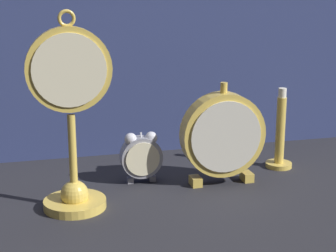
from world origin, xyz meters
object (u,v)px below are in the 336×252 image
at_px(mantel_clock_silver, 223,135).
at_px(brass_candlestick, 280,140).
at_px(pocket_watch_on_stand, 72,128).
at_px(alarm_clock_twin_bell, 141,155).

bearing_deg(mantel_clock_silver, brass_candlestick, 22.55).
distance_m(pocket_watch_on_stand, mantel_clock_silver, 0.31).
bearing_deg(alarm_clock_twin_bell, mantel_clock_silver, -16.54).
distance_m(alarm_clock_twin_bell, brass_candlestick, 0.31).
bearing_deg(brass_candlestick, pocket_watch_on_stand, -165.58).
bearing_deg(mantel_clock_silver, alarm_clock_twin_bell, 163.46).
xyz_separation_m(alarm_clock_twin_bell, mantel_clock_silver, (0.16, -0.05, 0.04)).
distance_m(mantel_clock_silver, brass_candlestick, 0.17).
relative_size(pocket_watch_on_stand, brass_candlestick, 2.00).
height_order(pocket_watch_on_stand, brass_candlestick, pocket_watch_on_stand).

